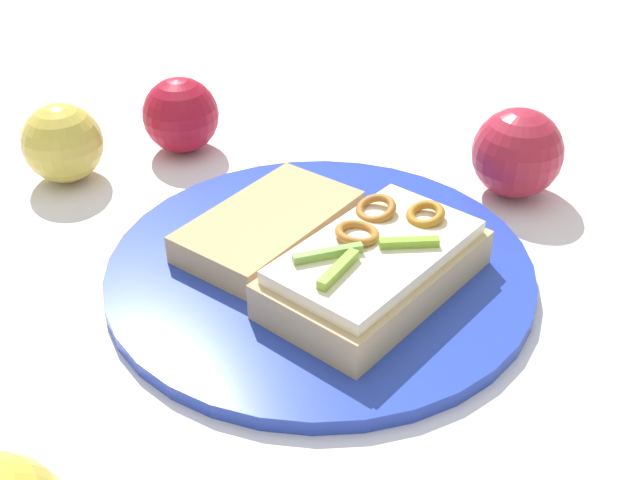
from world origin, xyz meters
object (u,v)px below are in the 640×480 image
Objects in this scene: bread_slice_side at (270,226)px; apple_0 at (517,153)px; apple_1 at (181,115)px; plate at (320,268)px; sandwich at (376,267)px; apple_4 at (63,143)px.

apple_0 is (-0.18, -0.13, 0.02)m from bread_slice_side.
apple_0 is 0.31m from apple_1.
apple_1 is (0.13, -0.15, 0.01)m from bread_slice_side.
apple_0 reaches higher than plate.
apple_1 is (0.17, -0.17, 0.03)m from plate.
sandwich is at bearing 138.84° from apple_1.
bread_slice_side is (0.09, -0.05, -0.01)m from sandwich.
bread_slice_side is 1.98× the size of apple_1.
sandwich is 0.10m from bread_slice_side.
apple_4 is (0.21, -0.07, 0.01)m from bread_slice_side.
apple_0 is (-0.14, -0.16, 0.03)m from plate.
apple_4 is (0.08, 0.08, -0.00)m from apple_1.
sandwich is at bearing 159.09° from apple_4.
plate is at bearing -89.37° from sandwich.
apple_4 is at bearing -83.91° from sandwich.
apple_1 is (0.22, -0.19, 0.01)m from sandwich.
plate is at bearing 160.11° from apple_4.
sandwich is 2.60× the size of apple_1.
apple_0 reaches higher than apple_4.
apple_4 is (0.25, -0.09, 0.03)m from plate.
apple_0 is at bearing 177.70° from apple_1.
apple_0 is 1.10× the size of apple_4.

